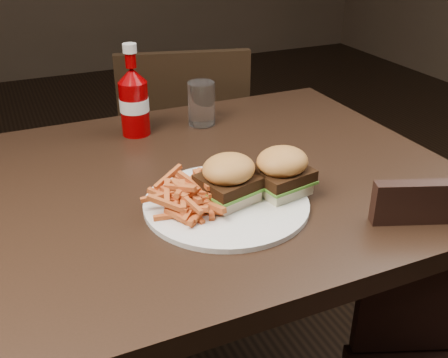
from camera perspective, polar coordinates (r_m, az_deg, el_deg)
name	(u,v)px	position (r m, az deg, el deg)	size (l,w,h in m)	color
dining_table	(159,193)	(1.04, -7.09, -1.55)	(1.20, 0.80, 0.04)	black
chair_far	(182,163)	(1.84, -4.56, 1.73)	(0.41, 0.41, 0.04)	black
plate	(226,203)	(0.95, 0.25, -2.67)	(0.30, 0.30, 0.01)	white
sandwich_half_a	(229,194)	(0.94, 0.50, -1.68)	(0.09, 0.08, 0.02)	beige
sandwich_half_b	(281,186)	(0.98, 6.21, -0.79)	(0.09, 0.08, 0.02)	beige
fries_pile	(189,195)	(0.92, -3.80, -1.74)	(0.12, 0.12, 0.05)	#BA3C22
ketchup_bottle	(135,110)	(1.25, -9.69, 7.43)	(0.07, 0.07, 0.13)	#7E0002
tumbler	(201,103)	(1.29, -2.47, 8.23)	(0.07, 0.07, 0.10)	white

